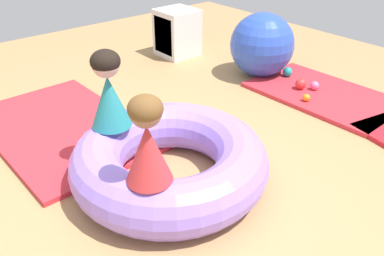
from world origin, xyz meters
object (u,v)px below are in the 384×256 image
child_in_red (147,141)px  storage_cube (176,33)px  inflatable_cushion (170,161)px  play_ball_teal (288,72)px  exercise_ball_large (262,45)px  play_ball_orange (306,98)px  play_ball_red (301,84)px  child_in_teal (108,90)px  play_ball_pink (315,86)px  play_ball_yellow (84,142)px

child_in_red → storage_cube: (-2.31, 1.99, -0.33)m
inflatable_cushion → play_ball_teal: (-0.63, 2.08, -0.09)m
play_ball_teal → storage_cube: storage_cube is taller
play_ball_teal → exercise_ball_large: size_ratio=0.15×
play_ball_orange → play_ball_red: bearing=138.4°
play_ball_teal → play_ball_orange: size_ratio=1.42×
child_in_teal → storage_cube: 2.47m
child_in_teal → child_in_red: bearing=109.2°
inflatable_cushion → play_ball_pink: (-0.23, 2.01, -0.09)m
play_ball_orange → exercise_ball_large: (-0.79, 0.22, 0.27)m
exercise_ball_large → storage_cube: bearing=-164.5°
storage_cube → child_in_teal: bearing=-48.4°
play_ball_teal → play_ball_red: play_ball_red is taller
play_ball_teal → play_ball_pink: bearing=-9.9°
play_ball_yellow → exercise_ball_large: exercise_ball_large is taller
child_in_red → play_ball_red: (-0.61, 2.26, -0.52)m
storage_cube → exercise_ball_large: bearing=15.5°
inflatable_cushion → play_ball_teal: size_ratio=13.40×
play_ball_pink → exercise_ball_large: 0.73m
play_ball_orange → storage_cube: bearing=-177.3°
play_ball_pink → play_ball_red: 0.14m
child_in_teal → play_ball_orange: bearing=-156.1°
inflatable_cushion → exercise_ball_large: (-0.91, 1.95, 0.17)m
inflatable_cushion → storage_cube: storage_cube is taller
child_in_teal → play_ball_pink: bearing=-152.3°
child_in_red → play_ball_teal: child_in_red is taller
inflatable_cushion → play_ball_teal: bearing=106.8°
play_ball_yellow → inflatable_cushion: bearing=19.5°
play_ball_orange → child_in_red: bearing=-79.0°
play_ball_red → child_in_teal: bearing=-91.9°
inflatable_cushion → play_ball_pink: bearing=96.5°
child_in_red → play_ball_orange: size_ratio=7.38×
child_in_red → storage_cube: size_ratio=0.93×
play_ball_red → storage_cube: 1.73m
play_ball_orange → exercise_ball_large: size_ratio=0.10×
child_in_teal → play_ball_teal: bearing=-142.2°
child_in_teal → play_ball_teal: child_in_teal is taller
play_ball_yellow → play_ball_red: bearing=78.9°
play_ball_pink → play_ball_red: (-0.10, -0.09, 0.01)m
play_ball_teal → child_in_teal: bearing=-84.4°
play_ball_orange → child_in_teal: bearing=-98.3°
child_in_teal → storage_cube: bearing=-106.2°
play_ball_yellow → exercise_ball_large: (-0.15, 2.22, 0.27)m
play_ball_pink → inflatable_cushion: bearing=-83.5°
play_ball_yellow → child_in_red: bearing=-4.3°
storage_cube → play_ball_red: bearing=9.2°
inflatable_cushion → play_ball_yellow: (-0.76, -0.27, -0.10)m
play_ball_pink → play_ball_orange: bearing=-69.1°
inflatable_cushion → child_in_red: child_in_red is taller
play_ball_pink → play_ball_yellow: (-0.53, -2.28, -0.01)m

